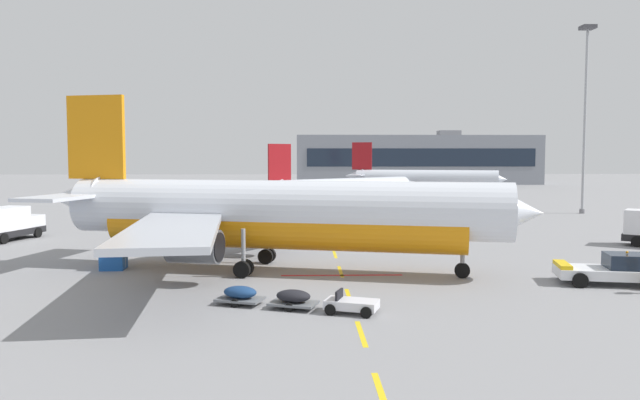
% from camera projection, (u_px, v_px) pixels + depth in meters
% --- Properties ---
extents(ground, '(400.00, 400.00, 0.00)m').
position_uv_depth(ground, '(557.00, 237.00, 58.95)').
color(ground, gray).
extents(apron_paint_markings, '(8.00, 96.60, 0.01)m').
position_uv_depth(apron_paint_markings, '(330.00, 241.00, 56.58)').
color(apron_paint_markings, yellow).
rests_on(apron_paint_markings, ground).
extents(airliner_foreground, '(34.49, 33.65, 12.20)m').
position_uv_depth(airliner_foreground, '(275.00, 213.00, 41.74)').
color(airliner_foreground, silver).
rests_on(airliner_foreground, ground).
extents(pushback_tug, '(6.44, 4.08, 2.08)m').
position_uv_depth(pushback_tug, '(612.00, 270.00, 37.53)').
color(pushback_tug, silver).
rests_on(pushback_tug, ground).
extents(airliner_mid_left, '(24.27, 22.55, 9.36)m').
position_uv_depth(airliner_mid_left, '(342.00, 191.00, 84.36)').
color(airliner_mid_left, silver).
rests_on(airliner_mid_left, ground).
extents(airliner_far_center, '(29.05, 28.23, 10.34)m').
position_uv_depth(airliner_far_center, '(423.00, 180.00, 111.89)').
color(airliner_far_center, silver).
rests_on(airliner_far_center, ground).
extents(catering_truck, '(4.13, 7.38, 3.14)m').
position_uv_depth(catering_truck, '(8.00, 223.00, 56.71)').
color(catering_truck, black).
rests_on(catering_truck, ground).
extents(baggage_train, '(8.60, 4.23, 1.14)m').
position_uv_depth(baggage_train, '(294.00, 299.00, 31.53)').
color(baggage_train, silver).
rests_on(baggage_train, ground).
extents(uld_cargo_container, '(1.67, 1.63, 1.60)m').
position_uv_depth(uld_cargo_container, '(113.00, 258.00, 42.44)').
color(uld_cargo_container, '#194C9E').
rests_on(uld_cargo_container, ground).
extents(apron_light_mast_far, '(1.80, 1.80, 25.23)m').
position_uv_depth(apron_light_mast_far, '(586.00, 98.00, 82.44)').
color(apron_light_mast_far, slate).
rests_on(apron_light_mast_far, ground).
extents(terminal_satellite, '(66.60, 23.49, 14.96)m').
position_uv_depth(terminal_satellite, '(414.00, 160.00, 174.85)').
color(terminal_satellite, gray).
rests_on(terminal_satellite, ground).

